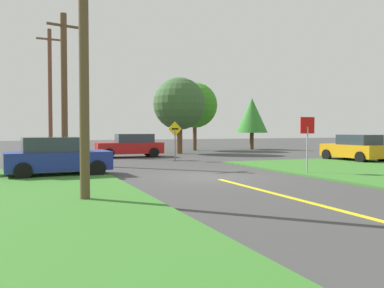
# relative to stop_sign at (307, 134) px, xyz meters

# --- Properties ---
(ground_plane) EXTENTS (120.00, 120.00, 0.00)m
(ground_plane) POSITION_rel_stop_sign_xyz_m (-4.36, 0.67, -1.73)
(ground_plane) COLOR #3E3E3E
(lane_stripe_center) EXTENTS (0.20, 14.00, 0.01)m
(lane_stripe_center) POSITION_rel_stop_sign_xyz_m (-4.36, -7.33, -1.72)
(lane_stripe_center) COLOR yellow
(lane_stripe_center) RESTS_ON ground
(stop_sign) EXTENTS (0.71, 0.07, 2.47)m
(stop_sign) POSITION_rel_stop_sign_xyz_m (0.00, 0.00, 0.00)
(stop_sign) COLOR #9EA0A8
(stop_sign) RESTS_ON ground
(car_on_crossroad) EXTENTS (2.18, 4.01, 1.62)m
(car_on_crossroad) POSITION_rel_stop_sign_xyz_m (7.20, 4.73, -0.93)
(car_on_crossroad) COLOR orange
(car_on_crossroad) RESTS_ON ground
(parked_car_near_building) EXTENTS (4.26, 2.31, 1.62)m
(parked_car_near_building) POSITION_rel_stop_sign_xyz_m (-10.12, 3.29, -0.92)
(parked_car_near_building) COLOR navy
(parked_car_near_building) RESTS_ON ground
(car_approaching_junction) EXTENTS (4.60, 2.20, 1.62)m
(car_approaching_junction) POSITION_rel_stop_sign_xyz_m (-4.49, 13.63, -0.92)
(car_approaching_junction) COLOR red
(car_approaching_junction) RESTS_ON ground
(utility_pole_near) EXTENTS (1.78, 0.52, 8.92)m
(utility_pole_near) POSITION_rel_stop_sign_xyz_m (-9.83, -3.32, 2.88)
(utility_pole_near) COLOR brown
(utility_pole_near) RESTS_ON ground
(utility_pole_mid) EXTENTS (1.77, 0.56, 8.18)m
(utility_pole_mid) POSITION_rel_stop_sign_xyz_m (-9.32, 8.70, 2.45)
(utility_pole_mid) COLOR brown
(utility_pole_mid) RESTS_ON ground
(utility_pole_far) EXTENTS (1.80, 0.28, 9.11)m
(utility_pole_far) POSITION_rel_stop_sign_xyz_m (-9.62, 16.73, 2.96)
(utility_pole_far) COLOR brown
(utility_pole_far) RESTS_ON ground
(direction_sign) EXTENTS (0.90, 0.14, 2.42)m
(direction_sign) POSITION_rel_stop_sign_xyz_m (-2.78, 9.20, -0.23)
(direction_sign) COLOR slate
(direction_sign) RESTS_ON ground
(oak_tree_left) EXTENTS (4.16, 4.16, 6.05)m
(oak_tree_left) POSITION_rel_stop_sign_xyz_m (0.07, 16.13, 2.23)
(oak_tree_left) COLOR brown
(oak_tree_left) RESTS_ON ground
(pine_tree_center) EXTENTS (4.14, 4.14, 6.22)m
(pine_tree_center) POSITION_rel_stop_sign_xyz_m (3.11, 20.29, 2.41)
(pine_tree_center) COLOR brown
(pine_tree_center) RESTS_ON ground
(oak_tree_right) EXTENTS (3.05, 3.05, 4.97)m
(oak_tree_right) POSITION_rel_stop_sign_xyz_m (8.97, 20.05, 1.54)
(oak_tree_right) COLOR brown
(oak_tree_right) RESTS_ON ground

